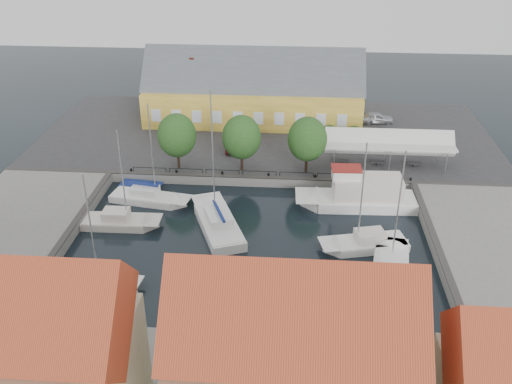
% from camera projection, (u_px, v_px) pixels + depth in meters
% --- Properties ---
extents(ground, '(140.00, 140.00, 0.00)m').
position_uv_depth(ground, '(251.00, 237.00, 52.32)').
color(ground, black).
rests_on(ground, ground).
extents(north_quay, '(56.00, 26.00, 1.00)m').
position_uv_depth(north_quay, '(266.00, 137.00, 72.39)').
color(north_quay, '#2D2D30').
rests_on(north_quay, ground).
extents(west_quay, '(12.00, 24.00, 1.00)m').
position_uv_depth(west_quay, '(8.00, 234.00, 51.81)').
color(west_quay, slate).
rests_on(west_quay, ground).
extents(east_quay, '(12.00, 24.00, 1.00)m').
position_uv_depth(east_quay, '(504.00, 255.00, 48.85)').
color(east_quay, slate).
rests_on(east_quay, ground).
extents(quay_edge_fittings, '(56.00, 24.72, 0.40)m').
position_uv_depth(quay_edge_fittings, '(255.00, 202.00, 56.02)').
color(quay_edge_fittings, '#383533').
rests_on(quay_edge_fittings, north_quay).
extents(warehouse, '(28.56, 14.00, 9.55)m').
position_uv_depth(warehouse, '(249.00, 93.00, 75.46)').
color(warehouse, gold).
rests_on(warehouse, north_quay).
extents(tent_canopy, '(14.00, 4.00, 2.83)m').
position_uv_depth(tent_canopy, '(389.00, 143.00, 62.46)').
color(tent_canopy, silver).
rests_on(tent_canopy, north_quay).
extents(quay_trees, '(18.20, 4.20, 6.30)m').
position_uv_depth(quay_trees, '(242.00, 137.00, 60.77)').
color(quay_trees, black).
rests_on(quay_trees, north_quay).
extents(car_silver, '(4.42, 2.09, 1.46)m').
position_uv_depth(car_silver, '(377.00, 118.00, 75.00)').
color(car_silver, '#AEB0B6').
rests_on(car_silver, north_quay).
extents(car_red, '(1.91, 4.41, 1.41)m').
position_uv_depth(car_red, '(235.00, 144.00, 67.25)').
color(car_red, '#511216').
rests_on(car_red, north_quay).
extents(center_sailboat, '(6.49, 10.46, 13.81)m').
position_uv_depth(center_sailboat, '(218.00, 224.00, 53.55)').
color(center_sailboat, white).
rests_on(center_sailboat, ground).
extents(trawler, '(12.29, 4.00, 5.00)m').
position_uv_depth(trawler, '(361.00, 197.00, 57.04)').
color(trawler, white).
rests_on(trawler, ground).
extents(east_boat_b, '(8.15, 4.31, 10.79)m').
position_uv_depth(east_boat_b, '(366.00, 245.00, 50.59)').
color(east_boat_b, white).
rests_on(east_boat_b, ground).
extents(east_boat_c, '(4.21, 9.29, 11.43)m').
position_uv_depth(east_boat_c, '(390.00, 272.00, 46.97)').
color(east_boat_c, white).
rests_on(east_boat_c, ground).
extents(west_boat_a, '(8.64, 3.80, 11.16)m').
position_uv_depth(west_boat_a, '(149.00, 199.00, 58.14)').
color(west_boat_a, white).
rests_on(west_boat_a, ground).
extents(west_boat_b, '(7.52, 2.68, 10.30)m').
position_uv_depth(west_boat_b, '(120.00, 223.00, 53.95)').
color(west_boat_b, beige).
rests_on(west_boat_b, ground).
extents(west_boat_d, '(8.16, 3.25, 10.72)m').
position_uv_depth(west_boat_d, '(90.00, 284.00, 45.60)').
color(west_boat_d, white).
rests_on(west_boat_d, ground).
extents(launch_sw, '(5.17, 4.68, 0.98)m').
position_uv_depth(launch_sw, '(62.00, 307.00, 43.35)').
color(launch_sw, white).
rests_on(launch_sw, ground).
extents(launch_nw, '(4.73, 2.35, 0.88)m').
position_uv_depth(launch_nw, '(140.00, 187.00, 60.92)').
color(launch_nw, navy).
rests_on(launch_nw, ground).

